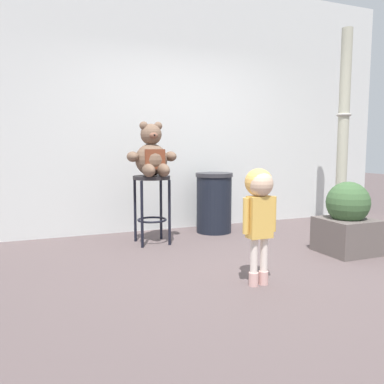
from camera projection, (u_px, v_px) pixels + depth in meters
The scene contains 8 objects.
ground_plane at pixel (248, 267), 3.68m from camera, with size 24.00×24.00×0.00m, color #5A4B4B.
building_wall at pixel (174, 107), 5.41m from camera, with size 6.77×0.30×3.35m, color silver.
bar_stool_with_teddy at pixel (152, 195), 4.53m from camera, with size 0.43×0.43×0.79m.
teddy_bear at pixel (152, 156), 4.45m from camera, with size 0.58×0.52×0.62m.
child_walking at pixel (259, 201), 3.12m from camera, with size 0.30×0.24×0.95m.
trash_bin at pixel (214, 202), 5.16m from camera, with size 0.49×0.49×0.79m.
lamppost at pixel (342, 153), 5.29m from camera, with size 0.34×0.34×2.67m.
planter_with_shrub at pixel (347, 220), 4.13m from camera, with size 0.53×0.53×0.76m.
Camera 1 is at (-1.83, -3.12, 1.11)m, focal length 36.59 mm.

